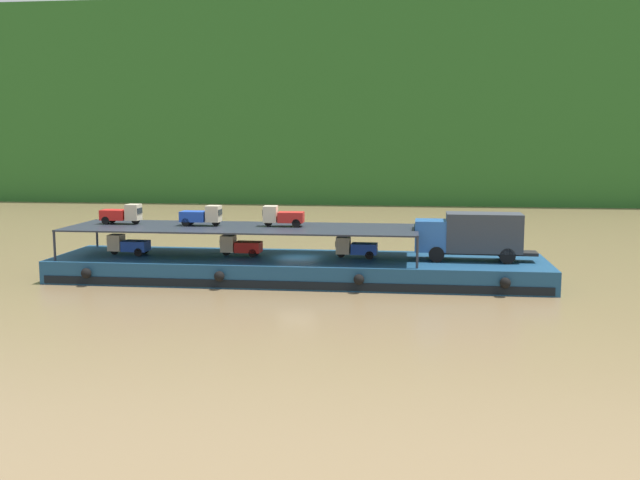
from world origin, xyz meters
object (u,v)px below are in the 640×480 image
Objects in this scene: mini_truck_lower_stern at (128,245)px; mini_truck_upper_mid at (202,216)px; covered_lorry at (471,235)px; mini_truck_upper_stern at (122,214)px; cargo_barge at (298,269)px; mini_truck_upper_fore at (283,216)px; mini_truck_lower_aft at (240,246)px; mini_truck_lower_mid at (356,248)px.

mini_truck_lower_stern is 5.46m from mini_truck_upper_mid.
mini_truck_upper_stern reaches higher than covered_lorry.
mini_truck_upper_mid is (5.04, 0.65, 2.00)m from mini_truck_lower_stern.
mini_truck_upper_stern reaches higher than cargo_barge.
mini_truck_lower_stern is 1.00× the size of mini_truck_upper_stern.
mini_truck_upper_fore is (-1.11, 0.64, 3.44)m from cargo_barge.
mini_truck_upper_fore is (2.84, 0.48, 2.00)m from mini_truck_lower_aft.
mini_truck_upper_fore is (-4.97, 0.32, 2.00)m from mini_truck_lower_mid.
mini_truck_upper_stern is at bearing 176.20° from mini_truck_lower_aft.
mini_truck_lower_aft and mini_truck_lower_mid have the same top height.
mini_truck_upper_mid is at bearing 175.31° from mini_truck_lower_aft.
covered_lorry is 23.08m from mini_truck_lower_stern.
mini_truck_upper_fore is (10.58, 0.91, 2.00)m from mini_truck_lower_stern.
mini_truck_upper_stern is at bearing 176.66° from cargo_barge.
mini_truck_lower_aft is at bearing -3.80° from mini_truck_upper_stern.
covered_lorry is 18.05m from mini_truck_upper_mid.
mini_truck_upper_fore is at bearing 4.91° from mini_truck_lower_stern.
cargo_barge is 7.50m from mini_truck_upper_mid.
covered_lorry is 2.85× the size of mini_truck_upper_fore.
mini_truck_lower_mid is at bearing 179.14° from covered_lorry.
mini_truck_upper_fore reaches higher than mini_truck_lower_aft.
covered_lorry is 7.58m from mini_truck_lower_mid.
mini_truck_upper_fore is at bearing 9.57° from mini_truck_lower_aft.
mini_truck_lower_mid is 1.00× the size of mini_truck_upper_stern.
covered_lorry reaches higher than mini_truck_lower_stern.
cargo_barge is 3.67m from mini_truck_upper_fore.
mini_truck_lower_mid is at bearing 1.19° from mini_truck_lower_aft.
mini_truck_upper_mid is (-10.51, 0.06, 2.00)m from mini_truck_lower_mid.
mini_truck_lower_stern is 1.01× the size of mini_truck_lower_aft.
mini_truck_upper_mid is at bearing 7.39° from mini_truck_lower_stern.
mini_truck_upper_mid reaches higher than cargo_barge.
mini_truck_lower_mid is (-7.51, 0.11, -1.00)m from covered_lorry.
mini_truck_upper_stern is at bearing 178.59° from mini_truck_lower_mid.
mini_truck_lower_stern is at bearing -178.68° from cargo_barge.
mini_truck_upper_mid reaches higher than mini_truck_lower_stern.
cargo_barge is 11.85× the size of mini_truck_lower_aft.
covered_lorry is 2.85× the size of mini_truck_upper_mid.
covered_lorry is (11.36, 0.21, 2.45)m from cargo_barge.
mini_truck_lower_mid is 1.00× the size of mini_truck_upper_fore.
mini_truck_lower_aft is 8.76m from mini_truck_upper_stern.
mini_truck_lower_stern is at bearing -177.81° from mini_truck_lower_mid.
mini_truck_upper_fore is (5.55, 0.26, 0.00)m from mini_truck_upper_mid.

